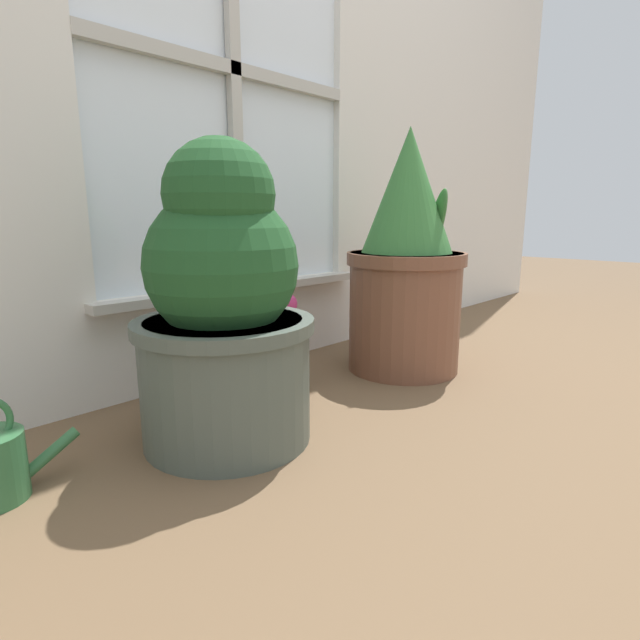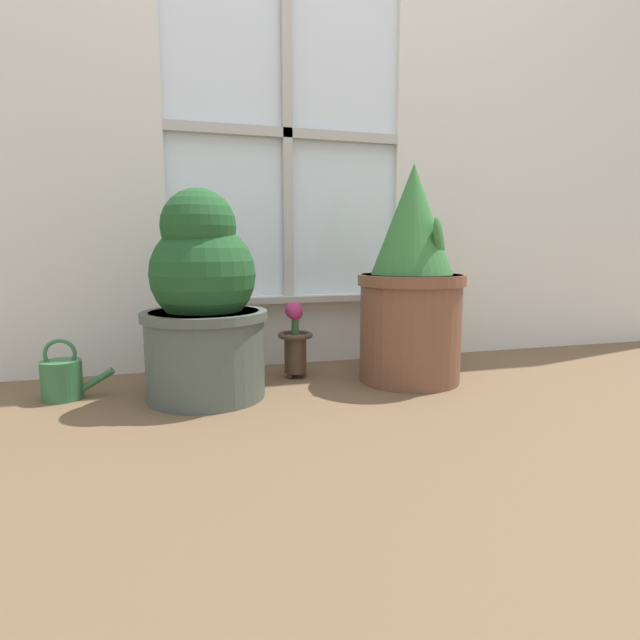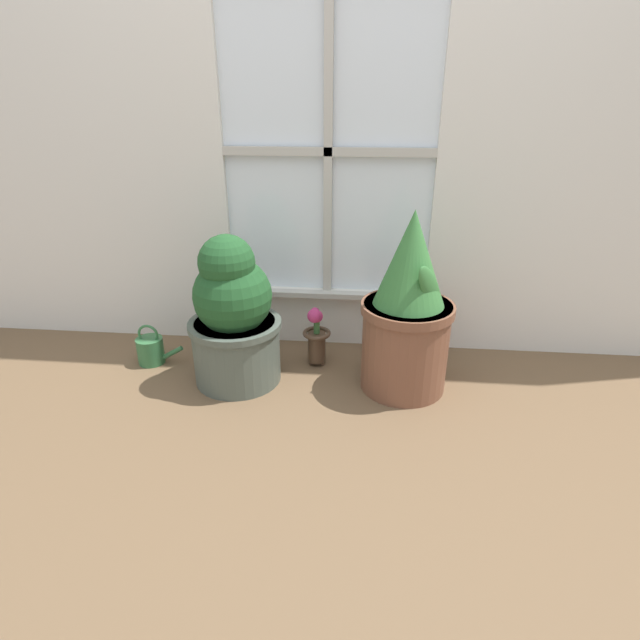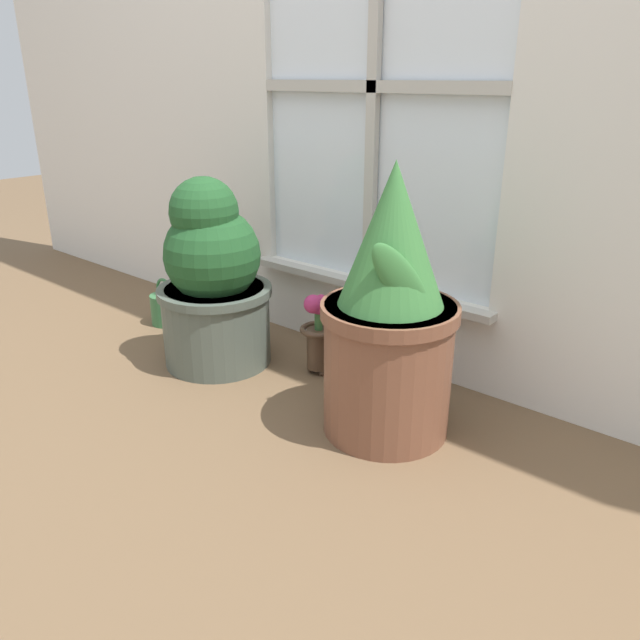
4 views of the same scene
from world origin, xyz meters
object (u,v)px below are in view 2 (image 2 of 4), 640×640
object	(u,v)px
potted_plant_right	(411,286)
flower_vase	(295,338)
potted_plant_left	(204,305)
watering_can	(63,378)

from	to	relation	value
potted_plant_right	flower_vase	world-z (taller)	potted_plant_right
potted_plant_left	flower_vase	world-z (taller)	potted_plant_left
flower_vase	watering_can	distance (m)	0.74
potted_plant_right	flower_vase	xyz separation A→B (m)	(-0.37, 0.15, -0.19)
flower_vase	watering_can	world-z (taller)	flower_vase
potted_plant_right	watering_can	distance (m)	1.15
potted_plant_left	flower_vase	xyz separation A→B (m)	(0.32, 0.16, -0.14)
potted_plant_left	potted_plant_right	size ratio (longest dim) A/B	0.86
potted_plant_left	potted_plant_right	bearing A→B (deg)	0.94
flower_vase	potted_plant_left	bearing A→B (deg)	-153.43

